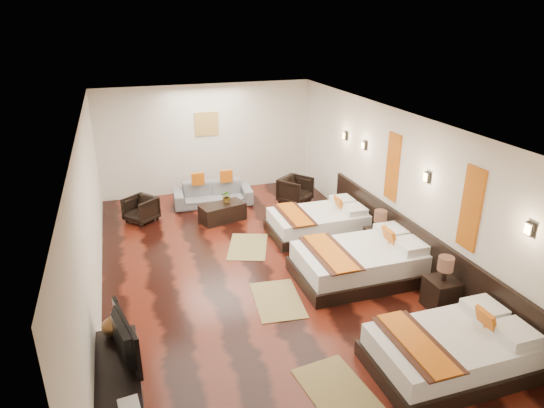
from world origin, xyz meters
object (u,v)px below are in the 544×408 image
object	(u,v)px
bed_far	(319,222)
armchair_right	(295,190)
nightstand_a	(442,290)
armchair_left	(141,209)
bed_mid	(362,262)
tv_console	(120,392)
bed_near	(452,351)
sofa	(213,194)
nightstand_b	(378,238)
table_plant	(227,196)
coffee_table	(222,212)
figurine	(114,323)
tv	(118,340)

from	to	relation	value
bed_far	armchair_right	xyz separation A→B (m)	(0.17, 1.88, 0.06)
bed_far	nightstand_a	distance (m)	3.28
nightstand_a	armchair_left	world-z (taller)	nightstand_a
armchair_left	armchair_right	size ratio (longest dim) A/B	0.89
bed_mid	tv_console	bearing A→B (deg)	-155.52
bed_near	sofa	bearing A→B (deg)	104.92
armchair_left	bed_near	bearing A→B (deg)	-9.38
sofa	armchair_right	size ratio (longest dim) A/B	2.67
nightstand_b	armchair_left	bearing A→B (deg)	144.66
table_plant	armchair_right	bearing A→B (deg)	14.78
nightstand_b	armchair_left	xyz separation A→B (m)	(-4.33, 3.07, -0.03)
bed_far	nightstand_a	xyz separation A→B (m)	(0.75, -3.19, 0.05)
bed_mid	coffee_table	world-z (taller)	bed_mid
bed_mid	figurine	world-z (taller)	figurine
bed_far	sofa	size ratio (longest dim) A/B	1.07
nightstand_a	table_plant	size ratio (longest dim) A/B	3.05
bed_mid	bed_far	distance (m)	1.92
nightstand_b	figurine	size ratio (longest dim) A/B	2.69
sofa	bed_mid	bearing A→B (deg)	-62.39
bed_near	nightstand_b	world-z (taller)	nightstand_b
nightstand_a	bed_near	bearing A→B (deg)	-121.10
nightstand_b	nightstand_a	bearing A→B (deg)	-90.00
armchair_right	coffee_table	world-z (taller)	armchair_right
table_plant	bed_far	bearing A→B (deg)	-39.55
figurine	sofa	xyz separation A→B (m)	(2.38, 5.44, -0.44)
bed_near	tv_console	distance (m)	4.24
tv_console	coffee_table	distance (m)	5.68
nightstand_b	bed_near	bearing A→B (deg)	-103.06
sofa	table_plant	size ratio (longest dim) A/B	6.33
bed_near	sofa	xyz separation A→B (m)	(-1.81, 6.80, 0.00)
tv	sofa	xyz separation A→B (m)	(2.33, 5.97, -0.56)
bed_far	tv	xyz separation A→B (m)	(-4.15, -3.59, 0.57)
sofa	armchair_right	xyz separation A→B (m)	(1.99, -0.50, 0.05)
nightstand_a	table_plant	bearing A→B (deg)	117.96
nightstand_b	armchair_left	size ratio (longest dim) A/B	1.43
figurine	armchair_right	xyz separation A→B (m)	(4.37, 4.94, -0.39)
sofa	armchair_left	world-z (taller)	armchair_left
bed_far	tv	bearing A→B (deg)	-139.08
sofa	coffee_table	xyz separation A→B (m)	(-0.00, -1.05, -0.08)
figurine	armchair_right	bearing A→B (deg)	48.50
nightstand_b	armchair_left	world-z (taller)	nightstand_b
figurine	coffee_table	xyz separation A→B (m)	(2.38, 4.39, -0.52)
armchair_left	table_plant	world-z (taller)	table_plant
bed_near	bed_mid	xyz separation A→B (m)	(0.00, 2.51, 0.03)
armchair_left	armchair_right	world-z (taller)	armchair_right
nightstand_a	armchair_left	xyz separation A→B (m)	(-4.33, 5.05, -0.03)
tv	sofa	size ratio (longest dim) A/B	0.52
bed_near	nightstand_b	size ratio (longest dim) A/B	2.33
bed_far	nightstand_a	size ratio (longest dim) A/B	2.23
bed_near	sofa	distance (m)	7.04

